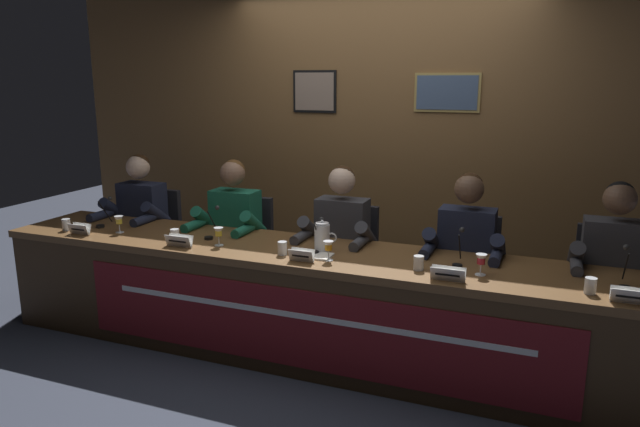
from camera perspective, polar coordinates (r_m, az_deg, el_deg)
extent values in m
plane|color=#383D4C|center=(4.05, 0.00, -13.72)|extent=(12.00, 12.00, 0.00)
cube|color=brown|center=(4.92, 5.83, 6.87)|extent=(5.86, 0.12, 2.60)
cube|color=black|center=(5.02, -0.52, 11.90)|extent=(0.39, 0.02, 0.35)
cube|color=gray|center=(5.01, -0.57, 11.89)|extent=(0.35, 0.01, 0.31)
cube|color=tan|center=(4.71, 12.37, 11.53)|extent=(0.51, 0.02, 0.30)
cube|color=slate|center=(4.70, 12.35, 11.53)|extent=(0.47, 0.01, 0.26)
cube|color=brown|center=(3.78, 0.00, -4.06)|extent=(4.66, 0.73, 0.05)
cube|color=#402A16|center=(3.61, -2.04, -11.14)|extent=(4.60, 0.04, 0.69)
cube|color=#402A16|center=(5.15, -24.42, -4.87)|extent=(0.08, 0.65, 0.69)
cube|color=maroon|center=(3.59, -1.78, -11.34)|extent=(3.15, 0.01, 0.51)
cube|color=white|center=(3.55, -1.83, -10.07)|extent=(2.68, 0.00, 0.04)
cylinder|color=black|center=(5.23, -16.27, -7.77)|extent=(0.44, 0.44, 0.02)
cylinder|color=black|center=(5.16, -16.42, -5.48)|extent=(0.05, 0.05, 0.41)
cube|color=#232328|center=(5.10, -16.58, -3.11)|extent=(0.44, 0.44, 0.03)
cube|color=#232328|center=(5.19, -15.40, -0.06)|extent=(0.40, 0.05, 0.44)
cylinder|color=black|center=(4.97, -19.82, -6.42)|extent=(0.10, 0.10, 0.47)
cylinder|color=black|center=(4.84, -18.02, -6.78)|extent=(0.10, 0.10, 0.47)
cylinder|color=black|center=(4.99, -18.94, -2.83)|extent=(0.13, 0.34, 0.13)
cylinder|color=black|center=(4.87, -17.14, -3.10)|extent=(0.13, 0.34, 0.13)
cube|color=#1E2338|center=(5.00, -17.02, 0.17)|extent=(0.36, 0.20, 0.48)
sphere|color=beige|center=(4.92, -17.45, 4.38)|extent=(0.19, 0.19, 0.19)
sphere|color=#331E0F|center=(4.93, -17.35, 4.58)|extent=(0.17, 0.17, 0.17)
cylinder|color=#1E2338|center=(5.05, -19.60, 0.35)|extent=(0.09, 0.30, 0.25)
cylinder|color=#1E2338|center=(4.79, -15.80, -0.05)|extent=(0.09, 0.30, 0.25)
cylinder|color=#1E2338|center=(4.94, -20.79, -0.18)|extent=(0.07, 0.24, 0.07)
cylinder|color=#1E2338|center=(4.67, -16.97, -0.62)|extent=(0.07, 0.24, 0.07)
cube|color=white|center=(4.50, -22.69, -1.46)|extent=(0.17, 0.03, 0.08)
cube|color=white|center=(4.52, -22.39, -1.36)|extent=(0.17, 0.03, 0.08)
cube|color=black|center=(4.50, -22.71, -1.46)|extent=(0.12, 0.01, 0.01)
cylinder|color=white|center=(4.47, -19.07, -1.76)|extent=(0.06, 0.06, 0.00)
cylinder|color=white|center=(4.46, -19.09, -1.40)|extent=(0.01, 0.01, 0.05)
cone|color=white|center=(4.44, -19.15, -0.65)|extent=(0.06, 0.06, 0.06)
cylinder|color=yellow|center=(4.45, -19.15, -0.73)|extent=(0.04, 0.04, 0.04)
cylinder|color=silver|center=(4.67, -23.67, -1.00)|extent=(0.06, 0.06, 0.08)
cylinder|color=silver|center=(4.68, -23.65, -1.21)|extent=(0.05, 0.05, 0.05)
cylinder|color=black|center=(4.67, -20.78, -1.18)|extent=(0.06, 0.06, 0.02)
cylinder|color=black|center=(4.69, -20.36, 0.18)|extent=(0.01, 0.13, 0.18)
sphere|color=#2D2D2D|center=(4.72, -19.94, 1.40)|extent=(0.03, 0.03, 0.03)
cylinder|color=black|center=(4.77, -7.82, -9.40)|extent=(0.44, 0.44, 0.02)
cylinder|color=black|center=(4.69, -7.91, -6.92)|extent=(0.05, 0.05, 0.41)
cube|color=#232328|center=(4.62, -7.99, -4.33)|extent=(0.44, 0.44, 0.03)
cube|color=#232328|center=(4.73, -6.89, -0.94)|extent=(0.40, 0.05, 0.44)
cylinder|color=black|center=(4.46, -11.26, -8.08)|extent=(0.10, 0.10, 0.47)
cylinder|color=black|center=(4.36, -9.02, -8.49)|extent=(0.10, 0.10, 0.47)
cylinder|color=black|center=(4.49, -10.39, -4.07)|extent=(0.13, 0.34, 0.13)
cylinder|color=black|center=(4.39, -8.16, -4.38)|extent=(0.13, 0.34, 0.13)
cube|color=#196047|center=(4.52, -8.30, -0.73)|extent=(0.36, 0.20, 0.48)
sphere|color=#8E664C|center=(4.43, -8.59, 3.93)|extent=(0.19, 0.19, 0.19)
sphere|color=#593819|center=(4.44, -8.50, 4.15)|extent=(0.17, 0.17, 0.17)
cylinder|color=#196047|center=(4.54, -11.24, -0.53)|extent=(0.09, 0.30, 0.25)
cylinder|color=#196047|center=(4.33, -6.55, -1.01)|extent=(0.09, 0.30, 0.25)
cylinder|color=#196047|center=(4.41, -12.35, -1.15)|extent=(0.07, 0.24, 0.07)
cylinder|color=#196047|center=(4.19, -7.57, -1.68)|extent=(0.07, 0.24, 0.07)
cube|color=white|center=(3.96, -13.82, -2.67)|extent=(0.19, 0.03, 0.08)
cube|color=white|center=(3.99, -13.54, -2.55)|extent=(0.19, 0.03, 0.08)
cube|color=black|center=(3.96, -13.84, -2.68)|extent=(0.13, 0.01, 0.01)
cylinder|color=white|center=(3.96, -9.89, -3.09)|extent=(0.06, 0.06, 0.00)
cylinder|color=white|center=(3.95, -9.91, -2.68)|extent=(0.01, 0.01, 0.05)
cone|color=white|center=(3.93, -9.94, -1.83)|extent=(0.06, 0.06, 0.06)
cylinder|color=yellow|center=(3.93, -9.94, -1.93)|extent=(0.04, 0.04, 0.04)
cylinder|color=silver|center=(4.11, -14.07, -2.07)|extent=(0.06, 0.06, 0.08)
cylinder|color=silver|center=(4.12, -14.06, -2.30)|extent=(0.05, 0.05, 0.05)
cylinder|color=black|center=(4.12, -10.88, -2.38)|extent=(0.06, 0.06, 0.02)
cylinder|color=black|center=(4.14, -10.48, -0.83)|extent=(0.01, 0.13, 0.18)
sphere|color=#2D2D2D|center=(4.17, -10.07, 0.56)|extent=(0.03, 0.03, 0.03)
cylinder|color=black|center=(4.44, 2.25, -11.06)|extent=(0.44, 0.44, 0.02)
cylinder|color=black|center=(4.35, 2.27, -8.43)|extent=(0.05, 0.05, 0.41)
cube|color=#232328|center=(4.28, 2.30, -5.65)|extent=(0.44, 0.44, 0.03)
cube|color=#232328|center=(4.39, 3.19, -1.96)|extent=(0.40, 0.05, 0.44)
cylinder|color=black|center=(4.08, -0.73, -9.87)|extent=(0.10, 0.10, 0.47)
cylinder|color=black|center=(4.01, 1.96, -10.28)|extent=(0.10, 0.10, 0.47)
cylinder|color=black|center=(4.11, 0.06, -5.46)|extent=(0.13, 0.34, 0.13)
cylinder|color=black|center=(4.05, 2.71, -5.79)|extent=(0.13, 0.34, 0.13)
cube|color=#38383D|center=(4.16, 2.20, -1.79)|extent=(0.36, 0.20, 0.48)
sphere|color=beige|center=(4.06, 2.15, 3.26)|extent=(0.19, 0.19, 0.19)
sphere|color=#331E0F|center=(4.07, 2.22, 3.50)|extent=(0.17, 0.17, 0.17)
cylinder|color=#38383D|center=(4.14, -1.00, -1.58)|extent=(0.09, 0.30, 0.25)
cylinder|color=#38383D|center=(4.00, 4.56, -2.13)|extent=(0.09, 0.30, 0.25)
cylinder|color=#38383D|center=(4.00, -1.88, -2.30)|extent=(0.07, 0.24, 0.07)
cylinder|color=#38383D|center=(3.86, 3.86, -2.90)|extent=(0.07, 0.24, 0.07)
cube|color=white|center=(3.54, -1.93, -4.20)|extent=(0.16, 0.03, 0.08)
cube|color=white|center=(3.57, -1.72, -4.05)|extent=(0.16, 0.03, 0.08)
cube|color=black|center=(3.53, -1.95, -4.21)|extent=(0.11, 0.01, 0.01)
cylinder|color=white|center=(3.58, 0.82, -4.60)|extent=(0.06, 0.06, 0.00)
cylinder|color=white|center=(3.57, 0.82, -4.15)|extent=(0.01, 0.01, 0.05)
cone|color=white|center=(3.56, 0.82, -3.23)|extent=(0.06, 0.06, 0.06)
cylinder|color=orange|center=(3.56, 0.82, -3.33)|extent=(0.04, 0.04, 0.04)
cylinder|color=silver|center=(3.70, -3.72, -3.41)|extent=(0.06, 0.06, 0.08)
cylinder|color=silver|center=(3.70, -3.72, -3.67)|extent=(0.05, 0.05, 0.05)
cylinder|color=black|center=(3.71, -0.56, -3.87)|extent=(0.06, 0.06, 0.02)
cylinder|color=black|center=(3.73, -0.20, -2.13)|extent=(0.01, 0.13, 0.18)
sphere|color=#2D2D2D|center=(3.77, 0.15, -0.58)|extent=(0.03, 0.03, 0.03)
cylinder|color=black|center=(4.26, 13.67, -12.53)|extent=(0.44, 0.44, 0.02)
cylinder|color=black|center=(4.17, 13.83, -9.81)|extent=(0.05, 0.05, 0.41)
cube|color=#232328|center=(4.09, 14.00, -6.93)|extent=(0.44, 0.44, 0.03)
cube|color=#232328|center=(4.21, 14.55, -3.03)|extent=(0.40, 0.05, 0.44)
cylinder|color=black|center=(3.86, 11.59, -11.53)|extent=(0.10, 0.10, 0.47)
cylinder|color=black|center=(3.84, 14.59, -11.86)|extent=(0.10, 0.10, 0.47)
cylinder|color=black|center=(3.89, 12.18, -6.84)|extent=(0.13, 0.34, 0.13)
cylinder|color=black|center=(3.87, 15.12, -7.13)|extent=(0.13, 0.34, 0.13)
cube|color=#1E2338|center=(3.97, 14.18, -2.92)|extent=(0.36, 0.20, 0.48)
sphere|color=brown|center=(3.87, 14.45, 2.36)|extent=(0.19, 0.19, 0.19)
sphere|color=#331E0F|center=(3.88, 14.49, 2.61)|extent=(0.17, 0.17, 0.17)
cylinder|color=#1E2338|center=(3.90, 10.94, -2.74)|extent=(0.09, 0.30, 0.25)
cylinder|color=#1E2338|center=(3.85, 17.10, -3.29)|extent=(0.09, 0.30, 0.25)
cylinder|color=#1E2338|center=(3.75, 10.47, -3.56)|extent=(0.07, 0.24, 0.07)
cylinder|color=#1E2338|center=(3.70, 16.87, -4.15)|extent=(0.07, 0.24, 0.07)
cube|color=white|center=(3.28, 12.41, -5.91)|extent=(0.19, 0.03, 0.08)
cube|color=white|center=(3.31, 12.51, -5.73)|extent=(0.19, 0.03, 0.08)
cube|color=black|center=(3.27, 12.40, -5.93)|extent=(0.13, 0.01, 0.01)
cylinder|color=white|center=(3.44, 15.46, -5.81)|extent=(0.06, 0.06, 0.00)
cylinder|color=white|center=(3.44, 15.49, -5.35)|extent=(0.01, 0.01, 0.05)
cone|color=white|center=(3.42, 15.55, -4.39)|extent=(0.06, 0.06, 0.06)
cylinder|color=#B21E2D|center=(3.42, 15.55, -4.50)|extent=(0.04, 0.04, 0.04)
cylinder|color=silver|center=(3.45, 9.66, -4.80)|extent=(0.06, 0.06, 0.08)
cylinder|color=silver|center=(3.45, 9.65, -5.07)|extent=(0.05, 0.05, 0.05)
cylinder|color=black|center=(3.54, 13.33, -5.03)|extent=(0.06, 0.06, 0.02)
cylinder|color=black|center=(3.57, 13.56, -3.21)|extent=(0.01, 0.13, 0.18)
sphere|color=#2D2D2D|center=(3.61, 13.78, -1.57)|extent=(0.03, 0.03, 0.03)
cylinder|color=black|center=(4.25, 25.71, -13.54)|extent=(0.44, 0.44, 0.02)
cylinder|color=black|center=(4.16, 26.01, -10.83)|extent=(0.05, 0.05, 0.41)
cube|color=#232328|center=(4.08, 26.32, -7.96)|extent=(0.44, 0.44, 0.03)
cube|color=#232328|center=(4.20, 26.44, -4.02)|extent=(0.40, 0.05, 0.44)
cylinder|color=black|center=(3.83, 24.85, -12.72)|extent=(0.10, 0.10, 0.47)
cylinder|color=black|center=(3.86, 27.88, -12.90)|extent=(0.10, 0.10, 0.47)
cylinder|color=black|center=(3.87, 25.15, -7.96)|extent=(0.13, 0.34, 0.13)
cylinder|color=black|center=(3.89, 28.11, -8.17)|extent=(0.13, 0.34, 0.13)
cube|color=#38383D|center=(3.96, 26.79, -3.97)|extent=(0.36, 0.20, 0.48)
sphere|color=brown|center=(3.86, 27.38, 1.28)|extent=(0.19, 0.19, 0.19)
sphere|color=black|center=(3.87, 27.38, 1.54)|extent=(0.17, 0.17, 0.17)
cylinder|color=#38383D|center=(3.85, 23.83, -3.86)|extent=(0.09, 0.30, 0.25)
cylinder|color=#38383D|center=(3.70, 23.89, -4.73)|extent=(0.07, 0.24, 0.07)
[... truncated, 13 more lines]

